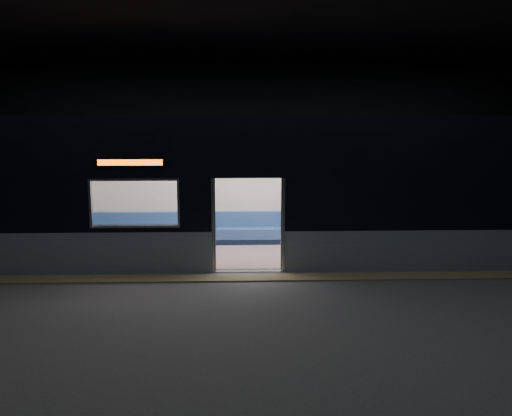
{
  "coord_description": "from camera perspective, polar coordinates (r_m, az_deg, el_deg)",
  "views": [
    {
      "loc": [
        -0.21,
        -10.32,
        3.29
      ],
      "look_at": [
        0.21,
        2.3,
        1.2
      ],
      "focal_mm": 38.0,
      "sensor_mm": 36.0,
      "label": 1
    }
  ],
  "objects": [
    {
      "name": "metro_car",
      "position": [
        12.95,
        -0.95,
        3.0
      ],
      "size": [
        18.0,
        3.04,
        3.35
      ],
      "color": "gray",
      "rests_on": "station_floor"
    },
    {
      "name": "transit_map",
      "position": [
        14.45,
        6.62,
        2.07
      ],
      "size": [
        0.95,
        0.03,
        0.62
      ],
      "primitive_type": "cube",
      "color": "white",
      "rests_on": "metro_car"
    },
    {
      "name": "tactile_strip",
      "position": [
        11.36,
        -0.76,
        -7.35
      ],
      "size": [
        22.8,
        0.5,
        0.03
      ],
      "primitive_type": "cube",
      "color": "#8C7F59",
      "rests_on": "station_floor"
    },
    {
      "name": "station_envelope",
      "position": [
        10.33,
        -0.74,
        11.48
      ],
      "size": [
        24.0,
        14.0,
        5.0
      ],
      "color": "black",
      "rests_on": "station_floor"
    },
    {
      "name": "station_floor",
      "position": [
        10.84,
        -0.7,
        -8.29
      ],
      "size": [
        24.0,
        14.0,
        0.01
      ],
      "primitive_type": "cube",
      "color": "#47494C",
      "rests_on": "ground"
    },
    {
      "name": "handbag",
      "position": [
        14.26,
        10.87,
        -1.37
      ],
      "size": [
        0.29,
        0.25,
        0.14
      ],
      "primitive_type": "cube",
      "rotation": [
        0.0,
        0.0,
        0.06
      ],
      "color": "black",
      "rests_on": "passenger"
    },
    {
      "name": "passenger",
      "position": [
        14.43,
        10.54,
        -0.82
      ],
      "size": [
        0.37,
        0.63,
        1.29
      ],
      "rotation": [
        0.0,
        0.0,
        0.06
      ],
      "color": "black",
      "rests_on": "metro_car"
    }
  ]
}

